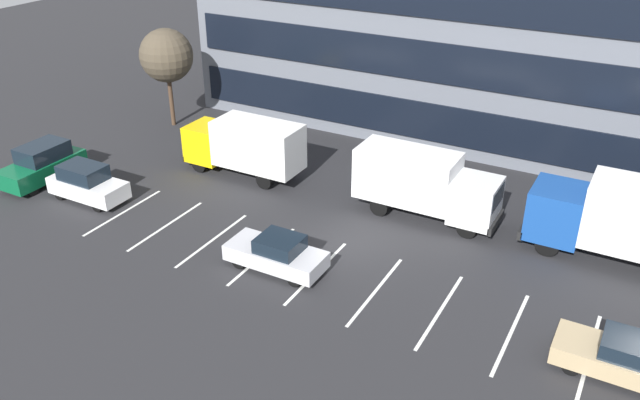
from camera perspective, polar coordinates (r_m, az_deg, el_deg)
The scene contains 10 objects.
ground_plane at distance 30.41m, azimuth 2.16°, elevation -3.87°, with size 120.00×120.00×0.00m, color #262628.
lot_markings at distance 28.43m, azimuth -0.28°, elevation -6.32°, with size 22.54×5.40×0.01m.
box_truck_white at distance 32.30m, azimuth 9.07°, elevation 1.56°, with size 7.16×2.37×3.32m.
box_truck_yellow at distance 36.49m, azimuth -6.57°, elevation 4.81°, with size 7.01×2.32×3.25m.
box_truck_blue at distance 31.13m, azimuth 25.31°, elevation -1.51°, with size 8.08×2.68×3.75m.
suv_forest at distance 38.98m, azimuth -23.03°, elevation 2.92°, with size 1.97×4.65×2.10m.
sedan_silver at distance 28.39m, azimuth -3.79°, elevation -4.67°, with size 4.39×1.84×1.57m.
sedan_tan at distance 25.23m, azimuth 24.80°, elevation -12.35°, with size 4.36×1.82×1.56m.
suv_white at distance 36.02m, azimuth -19.65°, elevation 1.39°, with size 4.21×1.79×1.91m.
bare_tree at distance 43.83m, azimuth -13.25°, elevation 12.14°, with size 3.42×3.42×6.42m.
Camera 1 is at (11.51, -23.22, 15.92)m, focal length 36.71 mm.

